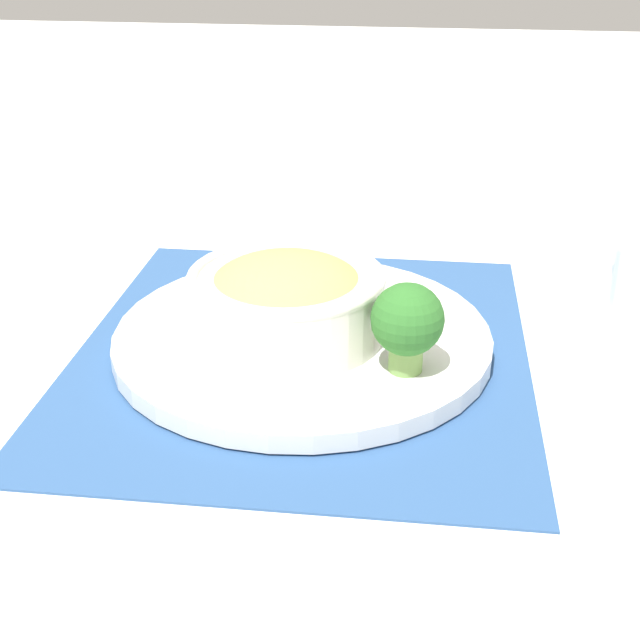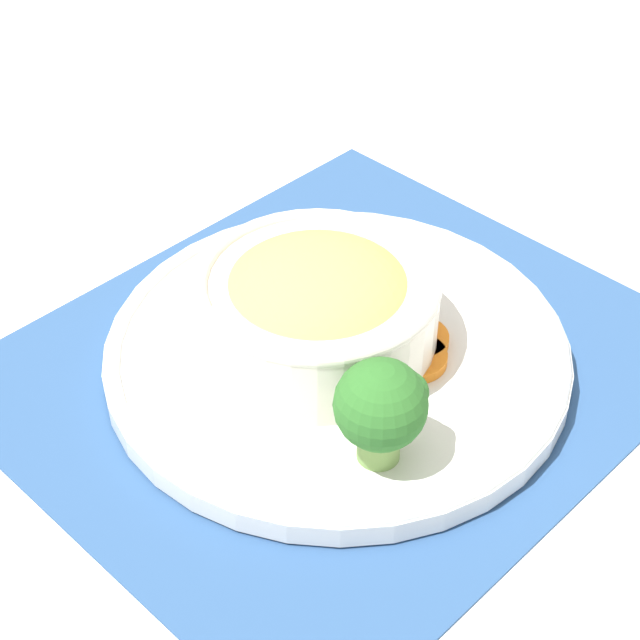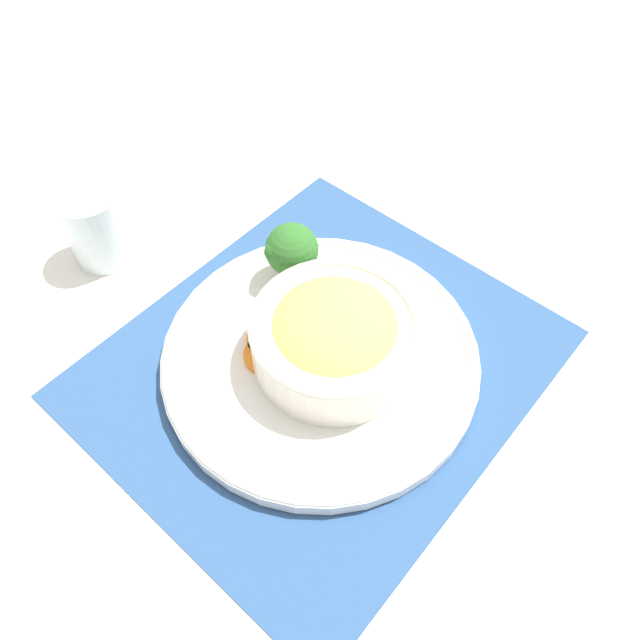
% 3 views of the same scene
% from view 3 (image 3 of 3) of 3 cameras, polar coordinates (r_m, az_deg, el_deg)
% --- Properties ---
extents(ground_plane, '(4.00, 4.00, 0.00)m').
position_cam_3_polar(ground_plane, '(0.65, 0.03, -4.03)').
color(ground_plane, white).
extents(placemat, '(0.44, 0.39, 0.00)m').
position_cam_3_polar(placemat, '(0.65, 0.03, -3.93)').
color(placemat, '#2D5184').
rests_on(placemat, ground_plane).
extents(plate, '(0.32, 0.32, 0.02)m').
position_cam_3_polar(plate, '(0.64, 0.03, -3.28)').
color(plate, white).
rests_on(plate, placemat).
extents(bowl, '(0.17, 0.17, 0.07)m').
position_cam_3_polar(bowl, '(0.60, 1.33, -1.42)').
color(bowl, silver).
rests_on(bowl, plate).
extents(broccoli_floret, '(0.06, 0.06, 0.07)m').
position_cam_3_polar(broccoli_floret, '(0.66, -2.63, 6.34)').
color(broccoli_floret, '#759E51').
rests_on(broccoli_floret, plate).
extents(carrot_slice_near, '(0.05, 0.05, 0.01)m').
position_cam_3_polar(carrot_slice_near, '(0.64, -4.68, -1.81)').
color(carrot_slice_near, orange).
rests_on(carrot_slice_near, plate).
extents(carrot_slice_middle, '(0.05, 0.05, 0.01)m').
position_cam_3_polar(carrot_slice_middle, '(0.63, -4.91, -3.22)').
color(carrot_slice_middle, orange).
rests_on(carrot_slice_middle, plate).
extents(water_glass, '(0.07, 0.07, 0.09)m').
position_cam_3_polar(water_glass, '(0.76, -19.67, 7.76)').
color(water_glass, silver).
rests_on(water_glass, ground_plane).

